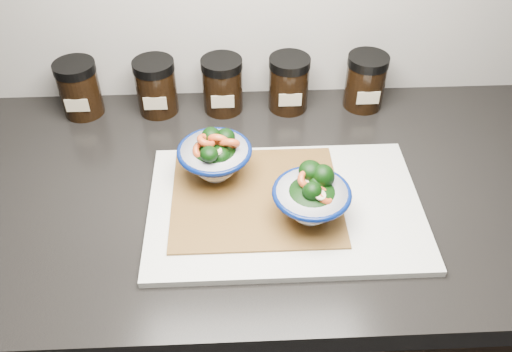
{
  "coord_description": "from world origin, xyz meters",
  "views": [
    {
      "loc": [
        0.0,
        0.76,
        1.55
      ],
      "look_at": [
        0.03,
        1.41,
        0.96
      ],
      "focal_mm": 38.0,
      "sensor_mm": 36.0,
      "label": 1
    }
  ],
  "objects_px": {
    "spice_jar_c": "(222,85)",
    "spice_jar_d": "(289,83)",
    "cutting_board": "(285,207)",
    "bowl_right": "(312,198)",
    "spice_jar_a": "(79,88)",
    "spice_jar_b": "(156,86)",
    "spice_jar_e": "(365,81)",
    "bowl_left": "(215,157)"
  },
  "relations": [
    {
      "from": "spice_jar_a",
      "to": "spice_jar_d",
      "type": "relative_size",
      "value": 1.0
    },
    {
      "from": "spice_jar_a",
      "to": "spice_jar_b",
      "type": "xyz_separation_m",
      "value": [
        0.15,
        0.0,
        0.0
      ]
    },
    {
      "from": "spice_jar_a",
      "to": "spice_jar_b",
      "type": "relative_size",
      "value": 1.0
    },
    {
      "from": "spice_jar_b",
      "to": "spice_jar_d",
      "type": "height_order",
      "value": "same"
    },
    {
      "from": "cutting_board",
      "to": "spice_jar_c",
      "type": "bearing_deg",
      "value": 108.9
    },
    {
      "from": "spice_jar_c",
      "to": "spice_jar_e",
      "type": "relative_size",
      "value": 1.0
    },
    {
      "from": "bowl_left",
      "to": "spice_jar_b",
      "type": "bearing_deg",
      "value": 118.17
    },
    {
      "from": "spice_jar_c",
      "to": "spice_jar_d",
      "type": "bearing_deg",
      "value": 0.0
    },
    {
      "from": "spice_jar_b",
      "to": "spice_jar_c",
      "type": "height_order",
      "value": "same"
    },
    {
      "from": "cutting_board",
      "to": "bowl_left",
      "type": "xyz_separation_m",
      "value": [
        -0.11,
        0.07,
        0.05
      ]
    },
    {
      "from": "spice_jar_b",
      "to": "spice_jar_a",
      "type": "bearing_deg",
      "value": 180.0
    },
    {
      "from": "spice_jar_a",
      "to": "spice_jar_d",
      "type": "xyz_separation_m",
      "value": [
        0.42,
        0.0,
        0.0
      ]
    },
    {
      "from": "spice_jar_a",
      "to": "bowl_right",
      "type": "bearing_deg",
      "value": -37.77
    },
    {
      "from": "spice_jar_b",
      "to": "spice_jar_d",
      "type": "bearing_deg",
      "value": 0.0
    },
    {
      "from": "bowl_left",
      "to": "bowl_right",
      "type": "relative_size",
      "value": 1.03
    },
    {
      "from": "spice_jar_c",
      "to": "spice_jar_d",
      "type": "height_order",
      "value": "same"
    },
    {
      "from": "bowl_right",
      "to": "spice_jar_b",
      "type": "relative_size",
      "value": 1.1
    },
    {
      "from": "cutting_board",
      "to": "spice_jar_b",
      "type": "relative_size",
      "value": 3.98
    },
    {
      "from": "bowl_left",
      "to": "spice_jar_d",
      "type": "xyz_separation_m",
      "value": [
        0.15,
        0.22,
        0.0
      ]
    },
    {
      "from": "cutting_board",
      "to": "spice_jar_d",
      "type": "relative_size",
      "value": 3.98
    },
    {
      "from": "spice_jar_b",
      "to": "spice_jar_c",
      "type": "relative_size",
      "value": 1.0
    },
    {
      "from": "spice_jar_b",
      "to": "spice_jar_e",
      "type": "height_order",
      "value": "same"
    },
    {
      "from": "cutting_board",
      "to": "bowl_right",
      "type": "relative_size",
      "value": 3.62
    },
    {
      "from": "spice_jar_a",
      "to": "spice_jar_d",
      "type": "height_order",
      "value": "same"
    },
    {
      "from": "bowl_right",
      "to": "spice_jar_b",
      "type": "bearing_deg",
      "value": 129.64
    },
    {
      "from": "spice_jar_d",
      "to": "bowl_right",
      "type": "bearing_deg",
      "value": -88.86
    },
    {
      "from": "spice_jar_c",
      "to": "spice_jar_e",
      "type": "height_order",
      "value": "same"
    },
    {
      "from": "spice_jar_c",
      "to": "spice_jar_a",
      "type": "bearing_deg",
      "value": 180.0
    },
    {
      "from": "spice_jar_c",
      "to": "spice_jar_e",
      "type": "distance_m",
      "value": 0.29
    },
    {
      "from": "bowl_left",
      "to": "spice_jar_b",
      "type": "distance_m",
      "value": 0.25
    },
    {
      "from": "spice_jar_c",
      "to": "spice_jar_b",
      "type": "bearing_deg",
      "value": 180.0
    },
    {
      "from": "bowl_right",
      "to": "spice_jar_b",
      "type": "height_order",
      "value": "spice_jar_b"
    },
    {
      "from": "spice_jar_a",
      "to": "bowl_left",
      "type": "bearing_deg",
      "value": -39.45
    },
    {
      "from": "spice_jar_d",
      "to": "spice_jar_e",
      "type": "relative_size",
      "value": 1.0
    },
    {
      "from": "bowl_left",
      "to": "spice_jar_e",
      "type": "height_order",
      "value": "spice_jar_e"
    },
    {
      "from": "spice_jar_b",
      "to": "spice_jar_e",
      "type": "relative_size",
      "value": 1.0
    },
    {
      "from": "bowl_left",
      "to": "cutting_board",
      "type": "bearing_deg",
      "value": -32.98
    },
    {
      "from": "spice_jar_c",
      "to": "spice_jar_d",
      "type": "distance_m",
      "value": 0.13
    },
    {
      "from": "bowl_right",
      "to": "spice_jar_c",
      "type": "bearing_deg",
      "value": 113.06
    },
    {
      "from": "cutting_board",
      "to": "spice_jar_a",
      "type": "distance_m",
      "value": 0.49
    },
    {
      "from": "bowl_right",
      "to": "spice_jar_e",
      "type": "height_order",
      "value": "spice_jar_e"
    },
    {
      "from": "bowl_right",
      "to": "spice_jar_c",
      "type": "height_order",
      "value": "spice_jar_c"
    }
  ]
}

